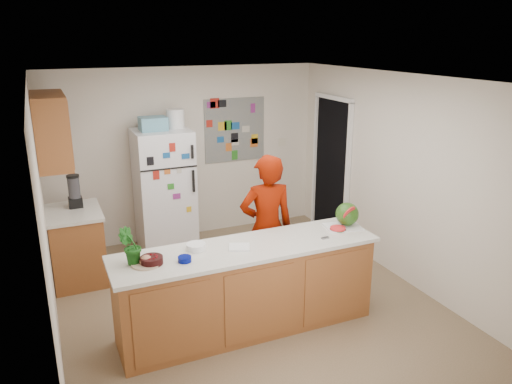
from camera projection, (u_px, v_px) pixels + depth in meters
name	position (u px, v px, depth m)	size (l,w,h in m)	color
floor	(247.00, 302.00, 5.71)	(4.00, 4.50, 0.02)	brown
wall_back	(187.00, 154.00, 7.30)	(4.00, 0.02, 2.50)	beige
wall_left	(43.00, 225.00, 4.56)	(0.02, 4.50, 2.50)	beige
wall_right	(398.00, 177.00, 6.10)	(0.02, 4.50, 2.50)	beige
ceiling	(245.00, 77.00, 4.95)	(4.00, 4.50, 0.02)	white
doorway	(332.00, 168.00, 7.42)	(0.03, 0.85, 2.04)	black
peninsula_base	(247.00, 290.00, 5.06)	(2.60, 0.62, 0.88)	brown
peninsula_top	(247.00, 248.00, 4.92)	(2.68, 0.70, 0.04)	silver
side_counter_base	(77.00, 247.00, 6.11)	(0.60, 0.80, 0.86)	brown
side_counter_top	(73.00, 213.00, 5.97)	(0.64, 0.84, 0.04)	silver
upper_cabinets	(51.00, 130.00, 5.57)	(0.35, 1.00, 0.80)	brown
refrigerator	(164.00, 191.00, 6.92)	(0.75, 0.70, 1.70)	silver
fridge_top_bin	(153.00, 124.00, 6.60)	(0.35, 0.28, 0.18)	#5999B2
photo_collage	(235.00, 130.00, 7.48)	(0.95, 0.01, 0.95)	slate
person	(267.00, 228.00, 5.60)	(0.62, 0.40, 1.69)	#680F00
blender_appliance	(74.00, 192.00, 6.05)	(0.14, 0.14, 0.38)	black
cutting_board	(343.00, 227.00, 5.40)	(0.39, 0.29, 0.01)	white
watermelon	(347.00, 214.00, 5.40)	(0.25, 0.25, 0.25)	#285B11
watermelon_slice	(338.00, 228.00, 5.31)	(0.16, 0.16, 0.02)	red
cherry_bowl	(152.00, 260.00, 4.53)	(0.21, 0.21, 0.07)	black
white_bowl	(196.00, 247.00, 4.84)	(0.19, 0.19, 0.06)	white
cobalt_bowl	(185.00, 259.00, 4.58)	(0.13, 0.13, 0.05)	#000862
plate	(146.00, 264.00, 4.53)	(0.27, 0.27, 0.02)	beige
paper_towel	(239.00, 247.00, 4.87)	(0.20, 0.18, 0.02)	silver
keys	(325.00, 238.00, 5.11)	(0.08, 0.04, 0.01)	gray
potted_plant	(130.00, 246.00, 4.48)	(0.19, 0.16, 0.35)	#103C09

